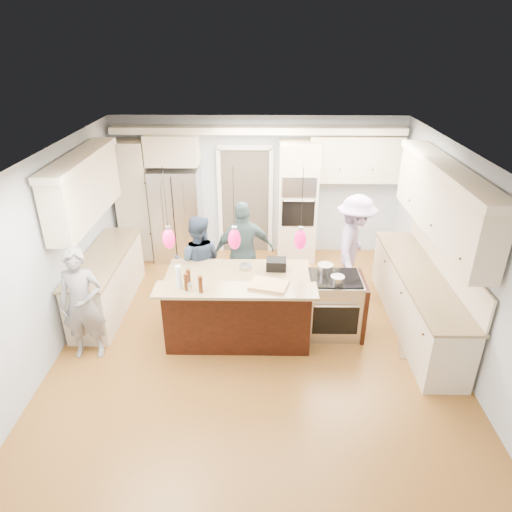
{
  "coord_description": "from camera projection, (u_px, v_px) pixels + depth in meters",
  "views": [
    {
      "loc": [
        0.09,
        -5.56,
        4.07
      ],
      "look_at": [
        0.0,
        0.35,
        1.15
      ],
      "focal_mm": 32.0,
      "sensor_mm": 36.0,
      "label": 1
    }
  ],
  "objects": [
    {
      "name": "drink_can",
      "position": [
        190.0,
        287.0,
        5.73
      ],
      "size": [
        0.06,
        0.06,
        0.11
      ],
      "primitive_type": "cylinder",
      "rotation": [
        0.0,
        0.0,
        -0.02
      ],
      "color": "#B7B7BC",
      "rests_on": "kitchen_island"
    },
    {
      "name": "refrigerator",
      "position": [
        177.0,
        215.0,
        8.78
      ],
      "size": [
        0.9,
        0.7,
        1.8
      ],
      "primitive_type": "cube",
      "color": "#B7B7BC",
      "rests_on": "ground"
    },
    {
      "name": "kitchen_island",
      "position": [
        239.0,
        305.0,
        6.64
      ],
      "size": [
        2.1,
        1.46,
        1.12
      ],
      "color": "black",
      "rests_on": "ground"
    },
    {
      "name": "right_counter_run",
      "position": [
        426.0,
        265.0,
        6.56
      ],
      "size": [
        0.64,
        3.1,
        2.51
      ],
      "color": "beige",
      "rests_on": "ground"
    },
    {
      "name": "island_range",
      "position": [
        335.0,
        305.0,
        6.7
      ],
      "size": [
        0.82,
        0.71,
        0.92
      ],
      "color": "#B7B7BC",
      "rests_on": "ground"
    },
    {
      "name": "pendant_lights",
      "position": [
        234.0,
        239.0,
        5.53
      ],
      "size": [
        1.75,
        0.15,
        1.03
      ],
      "color": "black",
      "rests_on": "ground"
    },
    {
      "name": "left_cabinets",
      "position": [
        99.0,
        248.0,
        7.07
      ],
      "size": [
        0.64,
        2.3,
        2.51
      ],
      "color": "beige",
      "rests_on": "ground"
    },
    {
      "name": "oven_column",
      "position": [
        297.0,
        202.0,
        8.66
      ],
      "size": [
        0.72,
        0.69,
        2.3
      ],
      "color": "beige",
      "rests_on": "ground"
    },
    {
      "name": "person_far_right",
      "position": [
        244.0,
        252.0,
        7.4
      ],
      "size": [
        1.07,
        0.66,
        1.7
      ],
      "primitive_type": "imported",
      "rotation": [
        0.0,
        0.0,
        3.4
      ],
      "color": "#41595C",
      "rests_on": "ground"
    },
    {
      "name": "cutting_board",
      "position": [
        269.0,
        285.0,
        5.86
      ],
      "size": [
        0.55,
        0.45,
        0.04
      ],
      "primitive_type": "cube",
      "rotation": [
        0.0,
        0.0,
        -0.28
      ],
      "color": "#DBB265",
      "rests_on": "kitchen_island"
    },
    {
      "name": "back_upper_cabinets",
      "position": [
        218.0,
        174.0,
        8.53
      ],
      "size": [
        5.3,
        0.61,
        2.54
      ],
      "color": "beige",
      "rests_on": "ground"
    },
    {
      "name": "ground_plane",
      "position": [
        256.0,
        336.0,
        6.79
      ],
      "size": [
        6.0,
        6.0,
        0.0
      ],
      "primitive_type": "plane",
      "color": "#A56B2D",
      "rests_on": "ground"
    },
    {
      "name": "water_bottle",
      "position": [
        179.0,
        277.0,
        5.75
      ],
      "size": [
        0.08,
        0.08,
        0.32
      ],
      "primitive_type": "cylinder",
      "rotation": [
        0.0,
        0.0,
        -0.13
      ],
      "color": "silver",
      "rests_on": "kitchen_island"
    },
    {
      "name": "person_range_side",
      "position": [
        354.0,
        247.0,
        7.5
      ],
      "size": [
        0.96,
        1.28,
        1.76
      ],
      "primitive_type": "imported",
      "rotation": [
        0.0,
        0.0,
        1.27
      ],
      "color": "#9F8ABA",
      "rests_on": "ground"
    },
    {
      "name": "person_bar_end",
      "position": [
        82.0,
        304.0,
        6.05
      ],
      "size": [
        0.62,
        0.43,
        1.62
      ],
      "primitive_type": "imported",
      "rotation": [
        0.0,
        0.0,
        0.07
      ],
      "color": "slate",
      "rests_on": "ground"
    },
    {
      "name": "beer_bottle_b",
      "position": [
        201.0,
        284.0,
        5.69
      ],
      "size": [
        0.07,
        0.07,
        0.23
      ],
      "primitive_type": "cylinder",
      "rotation": [
        0.0,
        0.0,
        0.33
      ],
      "color": "#45210C",
      "rests_on": "kitchen_island"
    },
    {
      "name": "floor_rug",
      "position": [
        420.0,
        342.0,
        6.64
      ],
      "size": [
        0.79,
        1.01,
        0.01
      ],
      "primitive_type": "cube",
      "rotation": [
        0.0,
        0.0,
        -0.2
      ],
      "color": "olive",
      "rests_on": "ground"
    },
    {
      "name": "beer_bottle_a",
      "position": [
        186.0,
        282.0,
        5.73
      ],
      "size": [
        0.07,
        0.07,
        0.23
      ],
      "primitive_type": "cylinder",
      "rotation": [
        0.0,
        0.0,
        0.16
      ],
      "color": "#45210C",
      "rests_on": "kitchen_island"
    },
    {
      "name": "beer_bottle_c",
      "position": [
        189.0,
        277.0,
        5.86
      ],
      "size": [
        0.06,
        0.06,
        0.22
      ],
      "primitive_type": "cylinder",
      "rotation": [
        0.0,
        0.0,
        -0.04
      ],
      "color": "#45210C",
      "rests_on": "kitchen_island"
    },
    {
      "name": "room_shell",
      "position": [
        256.0,
        222.0,
        5.98
      ],
      "size": [
        5.54,
        6.04,
        2.72
      ],
      "color": "#B2BCC6",
      "rests_on": "ground"
    },
    {
      "name": "person_far_left",
      "position": [
        198.0,
        262.0,
        7.21
      ],
      "size": [
        0.78,
        0.61,
        1.56
      ],
      "primitive_type": "imported",
      "rotation": [
        0.0,
        0.0,
        3.11
      ],
      "color": "#2E3F5B",
      "rests_on": "ground"
    },
    {
      "name": "pot_large",
      "position": [
        325.0,
        269.0,
        6.6
      ],
      "size": [
        0.22,
        0.22,
        0.13
      ],
      "primitive_type": "cylinder",
      "color": "#B7B7BC",
      "rests_on": "island_range"
    },
    {
      "name": "pot_small",
      "position": [
        337.0,
        279.0,
        6.34
      ],
      "size": [
        0.19,
        0.19,
        0.1
      ],
      "primitive_type": "cylinder",
      "color": "#B7B7BC",
      "rests_on": "island_range"
    }
  ]
}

